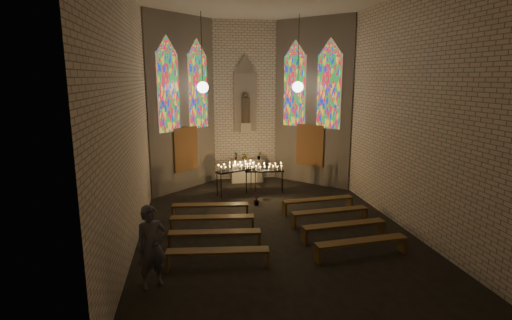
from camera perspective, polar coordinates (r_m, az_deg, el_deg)
The scene contains 18 objects.
floor at distance 12.82m, azimuth 2.13°, elevation -9.23°, with size 12.00×12.00×0.00m, color black.
room at distance 15.31m, azimuth -0.28°, elevation 8.49°, with size 8.22×12.43×7.00m.
altar at distance 17.82m, azimuth -1.31°, elevation -1.50°, with size 1.40×0.60×1.00m, color beige.
flower_vase_left at distance 17.67m, azimuth -2.89°, elevation 0.59°, with size 0.18×0.12×0.33m, color #4C723F.
flower_vase_center at distance 17.57m, azimuth -1.59°, elevation 0.59°, with size 0.33×0.29×0.37m, color #4C723F.
flower_vase_right at distance 17.69m, azimuth 0.47°, elevation 0.62°, with size 0.19×0.15×0.34m, color #4C723F.
aisle_flower_pot at distance 14.64m, azimuth 0.07°, elevation -5.72°, with size 0.22×0.22×0.39m, color #4C723F.
votive_stand_left at distance 15.77m, azimuth -2.81°, elevation -1.15°, with size 1.71×1.08×1.24m.
votive_stand_right at distance 16.00m, azimuth 1.21°, elevation -1.26°, with size 1.59×0.51×1.15m.
pew_left_0 at distance 13.36m, azimuth -6.54°, elevation -6.64°, with size 2.52×0.60×0.48m.
pew_right_0 at distance 14.01m, azimuth 8.86°, elevation -5.83°, with size 2.52×0.60×0.48m.
pew_left_1 at distance 12.23m, azimuth -6.25°, elevation -8.41°, with size 2.52×0.60×0.48m.
pew_right_1 at distance 12.93m, azimuth 10.51°, elevation -7.40°, with size 2.52×0.60×0.48m.
pew_left_2 at distance 11.11m, azimuth -5.91°, elevation -10.53°, with size 2.52×0.60×0.48m.
pew_right_2 at distance 11.88m, azimuth 12.47°, elevation -9.24°, with size 2.52×0.60×0.48m.
pew_left_3 at distance 10.01m, azimuth -5.48°, elevation -13.12°, with size 2.52×0.60×0.48m.
pew_right_3 at distance 10.86m, azimuth 14.83°, elevation -11.42°, with size 2.52×0.60×0.48m.
visitor at distance 9.26m, azimuth -14.69°, elevation -11.89°, with size 0.69×0.45×1.88m, color #504F5A.
Camera 1 is at (-2.39, -11.72, 4.60)m, focal length 28.00 mm.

